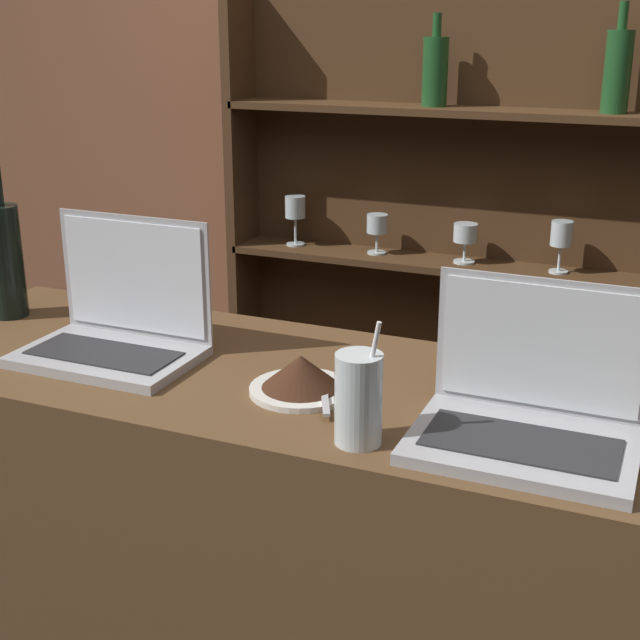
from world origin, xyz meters
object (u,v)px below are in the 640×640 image
Objects in this scene: laptop_near at (118,324)px; laptop_far at (529,409)px; cake_plate at (301,376)px; water_glass at (359,399)px; wine_bottle_dark at (4,258)px.

laptop_near is 0.99× the size of laptop_far.
laptop_near is 0.38m from cake_plate.
water_glass reaches higher than cake_plate.
laptop_far is at bearing -4.68° from laptop_near.
water_glass is (-0.22, -0.10, 0.02)m from laptop_far.
wine_bottle_dark is at bearing 169.80° from cake_plate.
cake_plate is (0.38, -0.03, -0.03)m from laptop_near.
laptop_far is at bearing -4.64° from cake_plate.
cake_plate is (-0.37, 0.03, -0.02)m from laptop_far.
wine_bottle_dark reaches higher than water_glass.
laptop_near is at bearing 162.79° from water_glass.
laptop_far is 0.99× the size of wine_bottle_dark.
water_glass is at bearing -155.69° from laptop_far.
water_glass is 0.90m from wine_bottle_dark.
laptop_near reaches higher than laptop_far.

